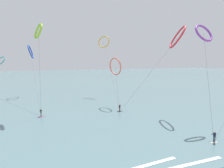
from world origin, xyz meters
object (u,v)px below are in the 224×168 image
Objects in this scene: kite_amber at (104,42)px; kite_violet at (204,33)px; surfer_magenta at (41,113)px; kite_crimson at (177,37)px; kite_cobalt at (31,52)px; kite_teal at (0,61)px; surfer_ivory at (214,138)px; kite_coral at (115,66)px; surfer_charcoal at (120,108)px; kite_lime at (38,31)px.

kite_violet is (8.34, -34.19, -1.14)m from kite_amber.
surfer_magenta is at bearing 146.50° from kite_violet.
kite_cobalt is (-31.04, 34.24, -2.12)m from kite_crimson.
kite_teal is 2.95× the size of kite_violet.
surfer_ivory is 0.14× the size of kite_coral.
surfer_magenta is 0.09× the size of kite_crimson.
surfer_charcoal is (-6.82, 19.54, 0.00)m from surfer_ivory.
kite_coral is 37.25m from kite_teal.
kite_lime is 31.91m from kite_violet.
surfer_ivory is 0.03× the size of kite_teal.
surfer_ivory is 60.40m from kite_teal.
kite_cobalt is (-27.04, 48.48, 13.56)m from surfer_ivory.
kite_amber is at bearing 95.74° from kite_violet.
kite_coral is 19.39m from kite_lime.
surfer_charcoal is 0.09× the size of kite_crimson.
kite_amber is (19.82, 20.75, 16.81)m from surfer_magenta.
kite_crimson is at bearing -115.79° from surfer_magenta.
surfer_charcoal is at bearing -0.17° from kite_teal.
kite_lime is 0.65× the size of kite_cobalt.
kite_coral reaches higher than surfer_charcoal.
kite_amber is at bearing 33.82° from kite_teal.
kite_cobalt is at bearing 44.45° from surfer_ivory.
kite_amber reaches higher than surfer_ivory.
surfer_magenta is 30.90m from kite_teal.
surfer_charcoal is 22.66m from kite_violet.
surfer_charcoal is at bearing -107.19° from surfer_magenta.
kite_teal is at bearing 12.70° from surfer_magenta.
kite_amber is 0.81× the size of kite_cobalt.
surfer_magenta is 30.72m from kite_cobalt.
kite_cobalt is at bearing -4.87° from surfer_magenta.
kite_lime is (-16.66, 3.50, 16.82)m from surfer_charcoal.
kite_coral is at bearing 79.24° from kite_lime.
kite_coral is at bearing 28.05° from surfer_ivory.
kite_lime is 0.36× the size of kite_teal.
surfer_magenta is at bearing -21.59° from kite_teal.
kite_coral is (1.05, 5.90, 9.30)m from surfer_charcoal.
kite_lime is 27.18m from kite_amber.
kite_cobalt is (-23.16, 6.61, -3.25)m from kite_amber.
kite_coral is 0.51× the size of kite_amber.
kite_violet reaches higher than surfer_charcoal.
kite_crimson is 28.75m from kite_amber.
kite_crimson is 52.08m from kite_teal.
kite_lime is 0.80× the size of kite_amber.
kite_coral is 0.42× the size of kite_cobalt.
kite_violet is (40.21, -39.84, 5.06)m from kite_teal.
kite_coral reaches higher than surfer_ivory.
kite_violet is at bearing 42.70° from kite_lime.
surfer_charcoal is 0.06× the size of kite_cobalt.
surfer_magenta is 20.66m from kite_coral.
kite_coral is at bearing -88.29° from surfer_magenta.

